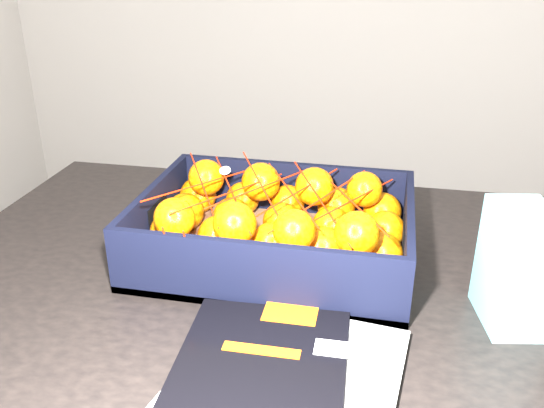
% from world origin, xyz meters
% --- Properties ---
extents(table, '(1.21, 0.81, 0.75)m').
position_xyz_m(table, '(-0.15, 0.03, 0.65)').
color(table, black).
rests_on(table, ground).
extents(magazine_stack, '(0.30, 0.32, 0.02)m').
position_xyz_m(magazine_stack, '(-0.12, -0.23, 0.76)').
color(magazine_stack, beige).
rests_on(magazine_stack, table).
extents(produce_crate, '(0.44, 0.33, 0.11)m').
position_xyz_m(produce_crate, '(-0.18, 0.08, 0.78)').
color(produce_crate, '#926643').
rests_on(produce_crate, table).
extents(clementine_heap, '(0.42, 0.32, 0.12)m').
position_xyz_m(clementine_heap, '(-0.18, 0.08, 0.81)').
color(clementine_heap, '#DC6804').
rests_on(clementine_heap, produce_crate).
extents(mesh_net, '(0.37, 0.29, 0.10)m').
position_xyz_m(mesh_net, '(-0.19, 0.07, 0.86)').
color(mesh_net, red).
rests_on(mesh_net, clementine_heap).
extents(retail_carton, '(0.10, 0.13, 0.17)m').
position_xyz_m(retail_carton, '(0.18, -0.03, 0.83)').
color(retail_carton, white).
rests_on(retail_carton, table).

